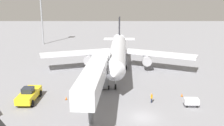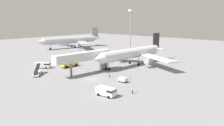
% 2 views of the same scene
% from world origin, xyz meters
% --- Properties ---
extents(ground_plane, '(300.00, 300.00, 0.00)m').
position_xyz_m(ground_plane, '(0.00, 0.00, 0.00)').
color(ground_plane, gray).
extents(airplane_at_gate, '(38.94, 40.56, 11.78)m').
position_xyz_m(airplane_at_gate, '(-3.33, 25.51, 4.70)').
color(airplane_at_gate, silver).
rests_on(airplane_at_gate, ground).
extents(jet_bridge, '(4.81, 21.81, 7.28)m').
position_xyz_m(jet_bridge, '(-7.35, 4.49, 5.50)').
color(jet_bridge, silver).
rests_on(jet_bridge, ground).
extents(pushback_tug, '(2.99, 6.94, 2.61)m').
position_xyz_m(pushback_tug, '(-19.25, 6.28, 1.20)').
color(pushback_tug, yellow).
rests_on(pushback_tug, ground).
extents(baggage_cart_outer_left, '(2.43, 1.50, 1.35)m').
position_xyz_m(baggage_cart_outer_left, '(8.53, 4.15, 0.76)').
color(baggage_cart_outer_left, '#38383D').
rests_on(baggage_cart_outer_left, ground).
extents(ground_crew_worker_foreground, '(0.43, 0.43, 1.75)m').
position_xyz_m(ground_crew_worker_foreground, '(2.10, 5.51, 0.93)').
color(ground_crew_worker_foreground, '#1E2333').
rests_on(ground_crew_worker_foreground, ground).
extents(safety_cone_alpha, '(0.39, 0.39, 0.60)m').
position_xyz_m(safety_cone_alpha, '(-12.87, 6.82, 0.30)').
color(safety_cone_alpha, black).
rests_on(safety_cone_alpha, ground).
extents(safety_cone_bravo, '(0.39, 0.39, 0.60)m').
position_xyz_m(safety_cone_bravo, '(8.11, 8.32, 0.29)').
color(safety_cone_bravo, black).
rests_on(safety_cone_bravo, ground).
extents(apron_light_mast, '(2.40, 2.40, 23.09)m').
position_xyz_m(apron_light_mast, '(-30.85, 60.10, 16.28)').
color(apron_light_mast, '#93969B').
rests_on(apron_light_mast, ground).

